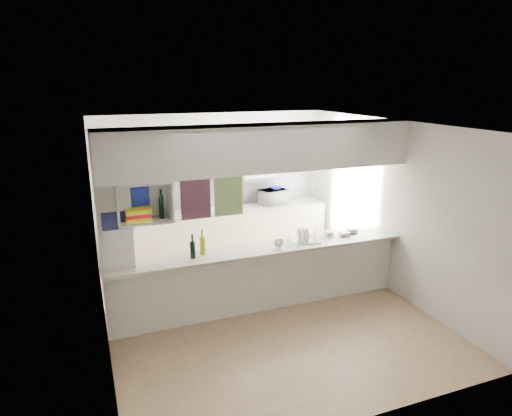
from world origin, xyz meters
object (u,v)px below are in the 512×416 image
microwave (273,197)px  bowl (275,188)px  dish_rack (305,236)px  wine_bottles (198,247)px

microwave → bowl: bearing=146.7°
dish_rack → wine_bottles: 1.58m
microwave → dish_rack: bearing=65.7°
dish_rack → bowl: bearing=87.7°
microwave → dish_rack: microwave is taller
wine_bottles → bowl: bearing=46.1°
bowl → dish_rack: 2.12m
microwave → wine_bottles: bearing=33.1°
microwave → dish_rack: size_ratio=1.17×
microwave → wine_bottles: wine_bottles is taller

